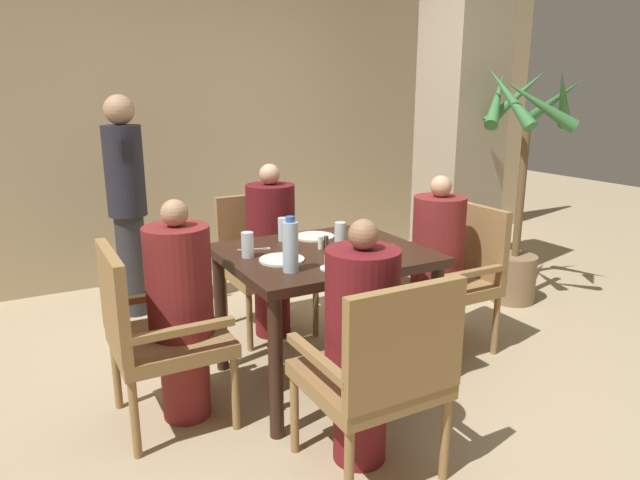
# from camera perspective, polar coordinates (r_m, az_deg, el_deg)

# --- Properties ---
(ground_plane) EXTENTS (16.00, 16.00, 0.00)m
(ground_plane) POSITION_cam_1_polar(r_m,az_deg,el_deg) (3.42, 0.37, -13.62)
(ground_plane) COLOR tan
(wall_back) EXTENTS (8.00, 0.06, 2.80)m
(wall_back) POSITION_cam_1_polar(r_m,az_deg,el_deg) (5.18, -12.44, 11.94)
(wall_back) COLOR tan
(wall_back) RESTS_ON ground_plane
(pillar_stone) EXTENTS (0.53, 0.53, 2.70)m
(pillar_stone) POSITION_cam_1_polar(r_m,az_deg,el_deg) (4.94, 13.83, 11.15)
(pillar_stone) COLOR tan
(pillar_stone) RESTS_ON ground_plane
(dining_table) EXTENTS (1.07, 0.91, 0.77)m
(dining_table) POSITION_cam_1_polar(r_m,az_deg,el_deg) (3.16, 0.39, -3.02)
(dining_table) COLOR #331E14
(dining_table) RESTS_ON ground_plane
(chair_left_side) EXTENTS (0.54, 0.54, 0.92)m
(chair_left_side) POSITION_cam_1_polar(r_m,az_deg,el_deg) (2.91, -16.42, -8.58)
(chair_left_side) COLOR olive
(chair_left_side) RESTS_ON ground_plane
(diner_in_left_chair) EXTENTS (0.32, 0.32, 1.13)m
(diner_in_left_chair) POSITION_cam_1_polar(r_m,az_deg,el_deg) (2.91, -13.74, -6.75)
(diner_in_left_chair) COLOR maroon
(diner_in_left_chair) RESTS_ON ground_plane
(chair_far_side) EXTENTS (0.54, 0.54, 0.92)m
(chair_far_side) POSITION_cam_1_polar(r_m,az_deg,el_deg) (3.96, -5.71, -1.76)
(chair_far_side) COLOR olive
(chair_far_side) RESTS_ON ground_plane
(diner_in_far_chair) EXTENTS (0.32, 0.32, 1.17)m
(diner_in_far_chair) POSITION_cam_1_polar(r_m,az_deg,el_deg) (3.80, -4.89, -0.93)
(diner_in_far_chair) COLOR #5B1419
(diner_in_far_chair) RESTS_ON ground_plane
(chair_right_side) EXTENTS (0.54, 0.54, 0.92)m
(chair_right_side) POSITION_cam_1_polar(r_m,az_deg,el_deg) (3.74, 13.25, -3.08)
(chair_right_side) COLOR olive
(chair_right_side) RESTS_ON ground_plane
(diner_in_right_chair) EXTENTS (0.32, 0.32, 1.13)m
(diner_in_right_chair) POSITION_cam_1_polar(r_m,az_deg,el_deg) (3.63, 11.61, -2.28)
(diner_in_right_chair) COLOR maroon
(diner_in_right_chair) RESTS_ON ground_plane
(chair_near_corner) EXTENTS (0.54, 0.54, 0.92)m
(chair_near_corner) POSITION_cam_1_polar(r_m,az_deg,el_deg) (2.44, 6.00, -12.79)
(chair_near_corner) COLOR olive
(chair_near_corner) RESTS_ON ground_plane
(diner_in_near_chair) EXTENTS (0.32, 0.32, 1.12)m
(diner_in_near_chair) POSITION_cam_1_polar(r_m,az_deg,el_deg) (2.51, 4.15, -10.08)
(diner_in_near_chair) COLOR maroon
(diner_in_near_chair) RESTS_ON ground_plane
(standing_host) EXTENTS (0.27, 0.31, 1.60)m
(standing_host) POSITION_cam_1_polar(r_m,az_deg,el_deg) (4.32, -18.74, 3.78)
(standing_host) COLOR #2D2D33
(standing_host) RESTS_ON ground_plane
(potted_palm) EXTENTS (0.76, 0.78, 1.82)m
(potted_palm) POSITION_cam_1_polar(r_m,az_deg,el_deg) (4.61, 19.38, 3.61)
(potted_palm) COLOR #896B4C
(potted_palm) RESTS_ON ground_plane
(plate_main_left) EXTENTS (0.24, 0.24, 0.01)m
(plate_main_left) POSITION_cam_1_polar(r_m,az_deg,el_deg) (3.41, -0.55, 0.35)
(plate_main_left) COLOR white
(plate_main_left) RESTS_ON dining_table
(plate_main_right) EXTENTS (0.24, 0.24, 0.01)m
(plate_main_right) POSITION_cam_1_polar(r_m,az_deg,el_deg) (2.95, -3.84, -1.97)
(plate_main_right) COLOR white
(plate_main_right) RESTS_ON dining_table
(teacup_with_saucer) EXTENTS (0.12, 0.12, 0.07)m
(teacup_with_saucer) POSITION_cam_1_polar(r_m,az_deg,el_deg) (2.81, 1.25, -2.33)
(teacup_with_saucer) COLOR white
(teacup_with_saucer) RESTS_ON dining_table
(bowl_small) EXTENTS (0.14, 0.14, 0.04)m
(bowl_small) POSITION_cam_1_polar(r_m,az_deg,el_deg) (3.10, 6.35, -0.93)
(bowl_small) COLOR white
(bowl_small) RESTS_ON dining_table
(water_bottle) EXTENTS (0.08, 0.08, 0.27)m
(water_bottle) POSITION_cam_1_polar(r_m,az_deg,el_deg) (2.74, -2.98, -0.62)
(water_bottle) COLOR silver
(water_bottle) RESTS_ON dining_table
(glass_tall_near) EXTENTS (0.06, 0.06, 0.14)m
(glass_tall_near) POSITION_cam_1_polar(r_m,az_deg,el_deg) (3.33, -3.66, 1.08)
(glass_tall_near) COLOR silver
(glass_tall_near) RESTS_ON dining_table
(glass_tall_mid) EXTENTS (0.06, 0.06, 0.14)m
(glass_tall_mid) POSITION_cam_1_polar(r_m,az_deg,el_deg) (3.22, 2.04, 0.60)
(glass_tall_mid) COLOR silver
(glass_tall_mid) RESTS_ON dining_table
(glass_tall_far) EXTENTS (0.06, 0.06, 0.14)m
(glass_tall_far) POSITION_cam_1_polar(r_m,az_deg,el_deg) (3.02, -7.26, -0.48)
(glass_tall_far) COLOR silver
(glass_tall_far) RESTS_ON dining_table
(salt_shaker) EXTENTS (0.03, 0.03, 0.07)m
(salt_shaker) POSITION_cam_1_polar(r_m,az_deg,el_deg) (3.15, -0.02, -0.26)
(salt_shaker) COLOR white
(salt_shaker) RESTS_ON dining_table
(pepper_shaker) EXTENTS (0.03, 0.03, 0.07)m
(pepper_shaker) POSITION_cam_1_polar(r_m,az_deg,el_deg) (3.17, 0.60, -0.21)
(pepper_shaker) COLOR #4C3D2D
(pepper_shaker) RESTS_ON dining_table
(fork_beside_plate) EXTENTS (0.18, 0.07, 0.00)m
(fork_beside_plate) POSITION_cam_1_polar(r_m,az_deg,el_deg) (3.17, -6.26, -0.89)
(fork_beside_plate) COLOR silver
(fork_beside_plate) RESTS_ON dining_table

